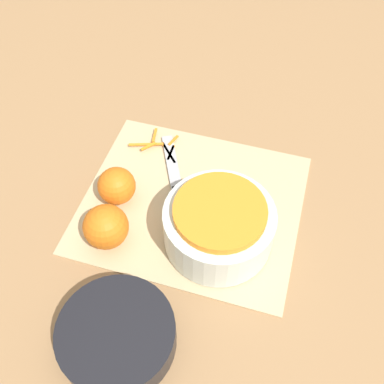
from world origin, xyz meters
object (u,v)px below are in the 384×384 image
bowl_speckled (219,225)px  orange_right (117,186)px  bowl_dark (117,336)px  knife (179,197)px  orange_left (106,227)px

bowl_speckled → orange_right: size_ratio=2.69×
bowl_speckled → bowl_dark: size_ratio=1.07×
bowl_speckled → bowl_dark: bearing=65.6°
knife → orange_left: 0.15m
bowl_speckled → knife: bearing=-34.8°
bowl_dark → knife: bowl_dark is taller
bowl_speckled → bowl_dark: bowl_speckled is taller
orange_left → knife: bearing=-127.5°
bowl_dark → orange_left: (0.08, -0.16, 0.02)m
knife → orange_left: size_ratio=2.87×
orange_left → orange_right: bearing=-78.8°
bowl_speckled → orange_left: size_ratio=2.41×
knife → orange_right: size_ratio=3.20×
orange_right → bowl_dark: bearing=112.0°
bowl_speckled → knife: (0.09, -0.06, -0.04)m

